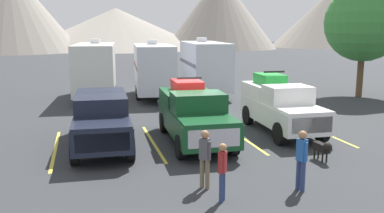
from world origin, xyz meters
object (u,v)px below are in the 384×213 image
(pickup_truck_a, at_px, (102,118))
(pickup_truck_c, at_px, (280,105))
(camper_trailer_b, at_px, (154,68))
(person_c, at_px, (205,155))
(person_b, at_px, (222,168))
(pickup_truck_b, at_px, (194,113))
(camper_trailer_a, at_px, (95,68))
(person_a, at_px, (302,156))
(dog, at_px, (323,148))
(camper_trailer_c, at_px, (204,65))

(pickup_truck_a, distance_m, pickup_truck_c, 7.72)
(camper_trailer_b, height_order, person_c, camper_trailer_b)
(pickup_truck_c, distance_m, person_b, 8.25)
(pickup_truck_a, relative_size, pickup_truck_b, 1.01)
(camper_trailer_b, xyz_separation_m, person_b, (-1.05, -17.03, -1.07))
(camper_trailer_b, relative_size, person_c, 4.49)
(person_b, bearing_deg, person_c, 101.05)
(camper_trailer_a, xyz_separation_m, camper_trailer_b, (3.68, -0.52, -0.04))
(person_a, height_order, dog, person_a)
(pickup_truck_b, bearing_deg, pickup_truck_a, 176.13)
(camper_trailer_c, height_order, person_a, camper_trailer_c)
(camper_trailer_b, relative_size, dog, 7.87)
(pickup_truck_a, relative_size, camper_trailer_a, 0.72)
(camper_trailer_c, bearing_deg, dog, -91.05)
(camper_trailer_b, bearing_deg, person_b, -93.52)
(person_c, bearing_deg, person_b, -78.95)
(person_c, height_order, dog, person_c)
(pickup_truck_c, bearing_deg, dog, -96.75)
(camper_trailer_a, xyz_separation_m, camper_trailer_c, (7.32, 0.07, 0.02))
(pickup_truck_c, relative_size, camper_trailer_a, 0.66)
(camper_trailer_b, distance_m, camper_trailer_c, 3.69)
(camper_trailer_a, bearing_deg, pickup_truck_c, -55.37)
(pickup_truck_c, distance_m, camper_trailer_b, 11.14)
(pickup_truck_b, height_order, person_a, pickup_truck_b)
(pickup_truck_c, height_order, person_c, pickup_truck_c)
(pickup_truck_c, bearing_deg, person_b, -126.62)
(camper_trailer_b, bearing_deg, dog, -77.17)
(pickup_truck_b, relative_size, person_c, 3.42)
(pickup_truck_b, height_order, camper_trailer_a, camper_trailer_a)
(pickup_truck_a, distance_m, person_c, 5.86)
(pickup_truck_c, bearing_deg, person_c, -132.16)
(dog, bearing_deg, pickup_truck_c, 83.25)
(camper_trailer_c, relative_size, person_a, 4.85)
(person_c, bearing_deg, pickup_truck_b, 78.60)
(camper_trailer_b, bearing_deg, camper_trailer_a, 172.00)
(pickup_truck_a, bearing_deg, pickup_truck_b, -3.87)
(pickup_truck_b, relative_size, dog, 5.99)
(camper_trailer_a, height_order, person_b, camper_trailer_a)
(person_b, relative_size, person_c, 0.93)
(person_a, bearing_deg, pickup_truck_a, 130.29)
(camper_trailer_a, relative_size, dog, 8.42)
(camper_trailer_a, bearing_deg, person_b, -81.47)
(pickup_truck_c, xyz_separation_m, person_a, (-2.56, -6.47, -0.19))
(pickup_truck_a, relative_size, person_c, 3.45)
(person_b, bearing_deg, camper_trailer_a, 98.53)
(pickup_truck_a, height_order, dog, pickup_truck_a)
(pickup_truck_b, distance_m, camper_trailer_c, 12.30)
(pickup_truck_a, height_order, person_b, pickup_truck_a)
(pickup_truck_a, xyz_separation_m, person_a, (5.15, -6.08, -0.12))
(person_a, xyz_separation_m, dog, (2.04, 2.14, -0.50))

